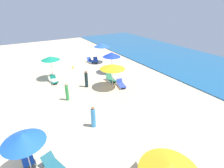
% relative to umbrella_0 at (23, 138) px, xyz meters
% --- Properties ---
extents(ocean, '(60.00, 12.78, 0.12)m').
position_rel_umbrella_0_xyz_m(ocean, '(-3.31, 21.91, -2.27)').
color(ocean, '#1F5B8C').
rests_on(ocean, ground_plane).
extents(umbrella_0, '(1.98, 1.98, 2.59)m').
position_rel_umbrella_0_xyz_m(umbrella_0, '(0.00, 0.00, 0.00)').
color(umbrella_0, silver).
rests_on(umbrella_0, ground_plane).
extents(lounge_chair_0_0, '(1.47, 1.06, 0.70)m').
position_rel_umbrella_0_xyz_m(lounge_chair_0_0, '(0.30, 1.00, -2.06)').
color(lounge_chair_0_0, silver).
rests_on(lounge_chair_0_0, ground_plane).
extents(lounge_chair_0_1, '(1.45, 0.67, 0.79)m').
position_rel_umbrella_0_xyz_m(lounge_chair_0_1, '(-1.07, -0.11, -2.05)').
color(lounge_chair_0_1, silver).
rests_on(lounge_chair_0_1, ground_plane).
extents(umbrella_1, '(2.09, 2.09, 2.51)m').
position_rel_umbrella_0_xyz_m(umbrella_1, '(-10.00, 10.47, -0.08)').
color(umbrella_1, silver).
rests_on(umbrella_1, ground_plane).
extents(umbrella_3, '(2.15, 2.15, 2.70)m').
position_rel_umbrella_0_xyz_m(umbrella_3, '(-13.97, 11.25, 0.15)').
color(umbrella_3, silver).
rests_on(umbrella_3, ground_plane).
extents(lounge_chair_3_0, '(1.34, 0.91, 0.68)m').
position_rel_umbrella_0_xyz_m(lounge_chair_3_0, '(-14.84, 9.87, -2.09)').
color(lounge_chair_3_0, silver).
rests_on(lounge_chair_3_0, ground_plane).
extents(lounge_chair_3_1, '(1.44, 1.05, 0.67)m').
position_rel_umbrella_0_xyz_m(lounge_chair_3_1, '(-14.49, 10.46, -2.06)').
color(lounge_chair_3_1, silver).
rests_on(lounge_chair_3_1, ground_plane).
extents(umbrella_4, '(1.96, 1.96, 2.59)m').
position_rel_umbrella_0_xyz_m(umbrella_4, '(-11.63, 3.88, 0.06)').
color(umbrella_4, silver).
rests_on(umbrella_4, ground_plane).
extents(lounge_chair_4_0, '(1.38, 0.71, 0.70)m').
position_rel_umbrella_0_xyz_m(lounge_chair_4_0, '(-10.62, 3.70, -2.10)').
color(lounge_chair_4_0, silver).
rests_on(lounge_chair_4_0, ground_plane).
extents(lounge_chair_4_1, '(1.37, 0.92, 0.74)m').
position_rel_umbrella_0_xyz_m(lounge_chair_4_1, '(-10.79, 3.67, -2.05)').
color(lounge_chair_4_1, silver).
rests_on(lounge_chair_4_1, ground_plane).
extents(umbrella_5, '(2.43, 2.43, 2.47)m').
position_rel_umbrella_0_xyz_m(umbrella_5, '(-6.43, 8.47, -0.10)').
color(umbrella_5, silver).
rests_on(umbrella_5, ground_plane).
extents(lounge_chair_5_0, '(1.50, 0.93, 0.65)m').
position_rel_umbrella_0_xyz_m(lounge_chair_5_0, '(-6.18, 9.34, -2.09)').
color(lounge_chair_5_0, silver).
rests_on(lounge_chair_5_0, ground_plane).
extents(lounge_chair_5_1, '(1.49, 0.77, 0.75)m').
position_rel_umbrella_0_xyz_m(lounge_chair_5_1, '(-7.79, 9.07, -2.05)').
color(lounge_chair_5_1, silver).
rests_on(lounge_chair_5_1, ground_plane).
extents(umbrella_6, '(2.36, 2.36, 2.47)m').
position_rel_umbrella_0_xyz_m(umbrella_6, '(4.42, 4.60, -0.08)').
color(umbrella_6, silver).
rests_on(umbrella_6, ground_plane).
extents(beachgoer_0, '(0.44, 0.44, 1.59)m').
position_rel_umbrella_0_xyz_m(beachgoer_0, '(-1.84, 4.27, -1.59)').
color(beachgoer_0, '#4197D9').
rests_on(beachgoer_0, ground_plane).
extents(beachgoer_1, '(0.31, 0.31, 1.68)m').
position_rel_umbrella_0_xyz_m(beachgoer_1, '(-6.29, 3.84, -1.51)').
color(beachgoer_1, green).
rests_on(beachgoer_1, ground_plane).
extents(beachgoer_2, '(0.45, 0.45, 1.74)m').
position_rel_umbrella_0_xyz_m(beachgoer_2, '(-7.88, 6.31, -1.50)').
color(beachgoer_2, '#17292E').
rests_on(beachgoer_2, ground_plane).
extents(beach_ball_0, '(0.27, 0.27, 0.27)m').
position_rel_umbrella_0_xyz_m(beach_ball_0, '(-13.86, 6.91, -2.20)').
color(beach_ball_0, yellow).
rests_on(beach_ball_0, ground_plane).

